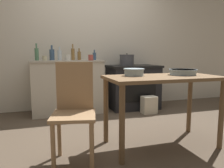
% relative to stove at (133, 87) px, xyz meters
% --- Properties ---
extents(ground_plane, '(14.00, 14.00, 0.00)m').
position_rel_stove_xyz_m(ground_plane, '(-0.69, -1.23, -0.41)').
color(ground_plane, brown).
extents(wall_back, '(8.00, 0.07, 2.55)m').
position_rel_stove_xyz_m(wall_back, '(-0.69, 0.36, 0.87)').
color(wall_back, beige).
rests_on(wall_back, ground_plane).
extents(counter_cabinet, '(1.22, 0.61, 0.92)m').
position_rel_stove_xyz_m(counter_cabinet, '(-1.23, 0.03, 0.05)').
color(counter_cabinet, beige).
rests_on(counter_cabinet, ground_plane).
extents(stove, '(0.94, 0.68, 0.82)m').
position_rel_stove_xyz_m(stove, '(0.00, 0.00, 0.00)').
color(stove, black).
rests_on(stove, ground_plane).
extents(work_table, '(1.24, 0.64, 0.79)m').
position_rel_stove_xyz_m(work_table, '(-0.38, -1.73, 0.26)').
color(work_table, brown).
rests_on(work_table, ground_plane).
extents(chair, '(0.48, 0.48, 0.95)m').
position_rel_stove_xyz_m(chair, '(-1.36, -1.78, 0.10)').
color(chair, '#A87F56').
rests_on(chair, ground_plane).
extents(flour_sack, '(0.25, 0.18, 0.30)m').
position_rel_stove_xyz_m(flour_sack, '(0.10, -0.48, -0.26)').
color(flour_sack, beige).
rests_on(flour_sack, ground_plane).
extents(stock_pot, '(0.28, 0.28, 0.23)m').
position_rel_stove_xyz_m(stock_pot, '(-0.11, 0.04, 0.51)').
color(stock_pot, '#4C4C51').
rests_on(stock_pot, stove).
extents(mixing_bowl_large, '(0.31, 0.31, 0.06)m').
position_rel_stove_xyz_m(mixing_bowl_large, '(-0.10, -1.68, 0.42)').
color(mixing_bowl_large, '#93A8B2').
rests_on(mixing_bowl_large, work_table).
extents(mixing_bowl_small, '(0.23, 0.23, 0.08)m').
position_rel_stove_xyz_m(mixing_bowl_small, '(-0.67, -1.61, 0.43)').
color(mixing_bowl_small, '#93A8B2').
rests_on(mixing_bowl_small, work_table).
extents(bottle_far_left, '(0.07, 0.07, 0.28)m').
position_rel_stove_xyz_m(bottle_far_left, '(-1.72, 0.07, 0.62)').
color(bottle_far_left, '#517F5B').
rests_on(bottle_far_left, counter_cabinet).
extents(bottle_left, '(0.06, 0.06, 0.21)m').
position_rel_stove_xyz_m(bottle_left, '(-0.99, 0.16, 0.59)').
color(bottle_left, olive).
rests_on(bottle_left, counter_cabinet).
extents(bottle_mid_left, '(0.06, 0.06, 0.18)m').
position_rel_stove_xyz_m(bottle_mid_left, '(-0.73, 0.05, 0.58)').
color(bottle_mid_left, '#3D5675').
rests_on(bottle_mid_left, counter_cabinet).
extents(bottle_center_left, '(0.06, 0.06, 0.28)m').
position_rel_stove_xyz_m(bottle_center_left, '(-1.11, 0.10, 0.62)').
color(bottle_center_left, olive).
rests_on(bottle_center_left, counter_cabinet).
extents(bottle_center, '(0.07, 0.07, 0.23)m').
position_rel_stove_xyz_m(bottle_center, '(-1.34, 0.06, 0.60)').
color(bottle_center, silver).
rests_on(bottle_center, counter_cabinet).
extents(bottle_center_right, '(0.08, 0.08, 0.26)m').
position_rel_stove_xyz_m(bottle_center_right, '(-1.47, 0.10, 0.61)').
color(bottle_center_right, '#3D5675').
rests_on(bottle_center_right, counter_cabinet).
extents(cup_mid_right, '(0.08, 0.08, 0.10)m').
position_rel_stove_xyz_m(cup_mid_right, '(-0.85, -0.18, 0.56)').
color(cup_mid_right, '#B74C42').
rests_on(cup_mid_right, counter_cabinet).
extents(cup_right, '(0.08, 0.08, 0.08)m').
position_rel_stove_xyz_m(cup_right, '(-1.59, 0.00, 0.55)').
color(cup_right, beige).
rests_on(cup_right, counter_cabinet).
extents(cup_far_right, '(0.09, 0.09, 0.10)m').
position_rel_stove_xyz_m(cup_far_right, '(-1.23, -0.13, 0.56)').
color(cup_far_right, silver).
rests_on(cup_far_right, counter_cabinet).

